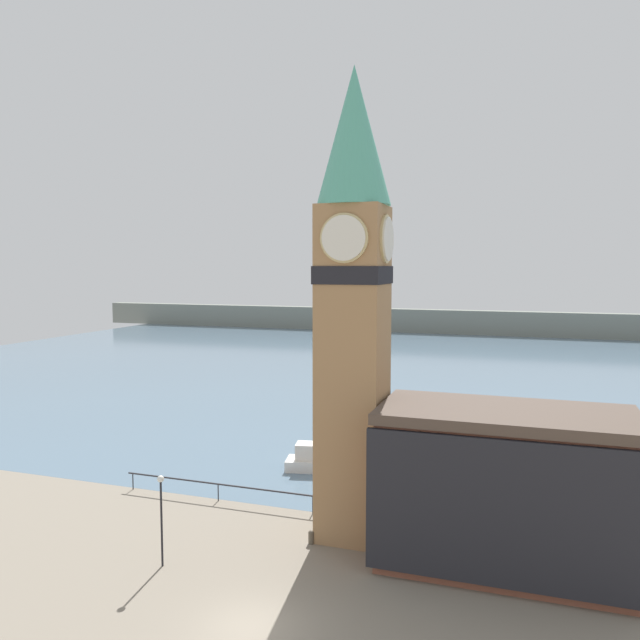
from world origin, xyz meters
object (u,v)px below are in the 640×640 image
(boat_near, at_px, (329,461))
(clock_tower, at_px, (353,292))
(mooring_bollard_near, at_px, (311,536))
(pier_building, at_px, (504,488))
(lamp_post, at_px, (161,504))

(boat_near, bearing_deg, clock_tower, -77.23)
(mooring_bollard_near, bearing_deg, boat_near, 103.38)
(pier_building, bearing_deg, boat_near, 138.66)
(lamp_post, bearing_deg, clock_tower, 38.90)
(clock_tower, height_order, lamp_post, clock_tower)
(clock_tower, xyz_separation_m, pier_building, (7.65, -0.95, -9.07))
(clock_tower, relative_size, boat_near, 3.43)
(pier_building, distance_m, lamp_post, 16.13)
(pier_building, bearing_deg, clock_tower, 172.91)
(boat_near, distance_m, lamp_post, 16.28)
(boat_near, bearing_deg, mooring_bollard_near, -88.35)
(boat_near, bearing_deg, lamp_post, -113.21)
(clock_tower, height_order, mooring_bollard_near, clock_tower)
(boat_near, xyz_separation_m, lamp_post, (-3.21, -15.78, 2.36))
(clock_tower, relative_size, lamp_post, 5.49)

